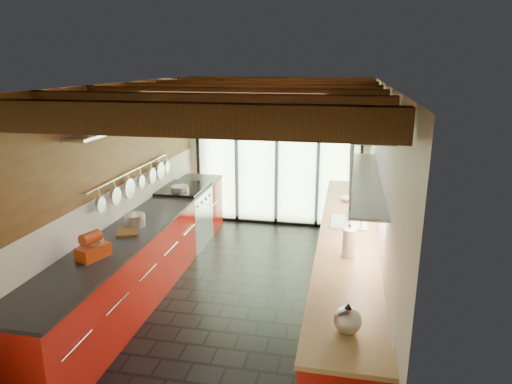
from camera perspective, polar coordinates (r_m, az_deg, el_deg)
ground at (r=5.93m, az=-1.69°, el=-12.71°), size 5.50×5.50×0.00m
room_shell at (r=5.34m, az=-1.83°, el=3.07°), size 5.50×5.50×5.50m
ceiling_beams at (r=5.59m, az=-1.00°, el=12.03°), size 3.14×5.06×4.90m
glass_door at (r=7.94m, az=2.63°, el=7.34°), size 2.95×0.10×2.90m
left_counter at (r=6.12m, az=-13.54°, el=-7.44°), size 0.68×5.00×0.92m
range_stove at (r=7.36m, az=-8.88°, el=-3.07°), size 0.66×0.90×0.97m
right_counter at (r=5.60m, az=11.27°, el=-9.56°), size 0.68×5.00×0.92m
sink_assembly at (r=5.78m, az=11.70°, el=-3.41°), size 0.45×0.52×0.43m
upper_cabinets_right at (r=5.46m, az=13.72°, el=5.02°), size 0.34×3.00×3.00m
left_wall_fixtures at (r=6.08m, az=-14.89°, el=5.38°), size 0.28×2.60×0.96m
stand_mixer at (r=4.94m, az=-19.66°, el=-6.51°), size 0.28×0.36×0.29m
pot_large at (r=5.71m, az=-14.89°, el=-3.45°), size 0.31×0.31×0.16m
pot_small at (r=7.05m, az=-9.50°, el=0.33°), size 0.33×0.33×0.10m
cutting_board at (r=5.56m, az=-15.76°, el=-4.74°), size 0.35×0.40×0.03m
kettle at (r=3.54m, az=11.38°, el=-15.27°), size 0.22×0.26×0.24m
paper_towel at (r=4.76m, az=11.54°, el=-6.30°), size 0.16×0.16×0.35m
soap_bottle at (r=6.00m, az=11.57°, el=-2.25°), size 0.08×0.08×0.17m
bowl at (r=6.66m, az=11.57°, el=-0.90°), size 0.28×0.28×0.06m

